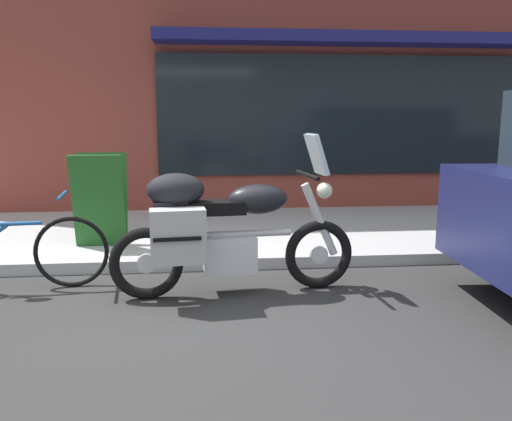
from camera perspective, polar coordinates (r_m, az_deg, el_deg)
name	(u,v)px	position (r m, az deg, el deg)	size (l,w,h in m)	color
ground_plane	(186,316)	(4.19, -7.65, -11.32)	(80.00, 80.00, 0.00)	#2D2D2D
touring_motorcycle	(220,228)	(4.45, -3.89, -1.91)	(2.14, 0.80, 1.39)	black
parked_bicycle	(8,251)	(5.11, -25.45, -4.05)	(1.70, 0.48, 0.92)	black
sandwich_board_sign	(100,200)	(5.98, -16.64, 1.12)	(0.55, 0.43, 1.01)	#1E511E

